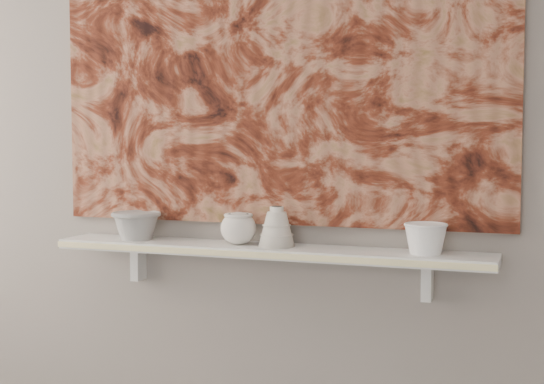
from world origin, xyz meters
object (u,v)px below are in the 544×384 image
at_px(shelf, 266,251).
at_px(bell_vessel, 277,226).
at_px(painting, 275,51).
at_px(bowl_grey, 136,225).
at_px(cup_cream, 238,228).
at_px(bowl_white, 426,238).

bearing_deg(shelf, bell_vessel, 0.00).
xyz_separation_m(painting, bell_vessel, (0.03, -0.08, -0.55)).
height_order(painting, bowl_grey, painting).
height_order(cup_cream, bell_vessel, bell_vessel).
bearing_deg(bell_vessel, bowl_grey, 180.00).
relative_size(shelf, cup_cream, 12.43).
distance_m(shelf, painting, 0.63).
relative_size(shelf, bell_vessel, 11.19).
bearing_deg(bowl_white, cup_cream, 180.00).
xyz_separation_m(shelf, cup_cream, (-0.09, 0.00, 0.07)).
bearing_deg(painting, cup_cream, -139.15).
bearing_deg(bowl_grey, painting, 9.95).
xyz_separation_m(shelf, bowl_white, (0.49, 0.00, 0.06)).
distance_m(shelf, bowl_white, 0.50).
bearing_deg(painting, bowl_grey, -170.05).
height_order(painting, bell_vessel, painting).
bearing_deg(bell_vessel, painting, 113.46).
xyz_separation_m(cup_cream, bell_vessel, (0.13, 0.00, 0.01)).
relative_size(bowl_grey, bowl_white, 1.31).
bearing_deg(shelf, bowl_white, 0.00).
bearing_deg(cup_cream, painting, 40.85).
bearing_deg(bowl_grey, shelf, 0.00).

